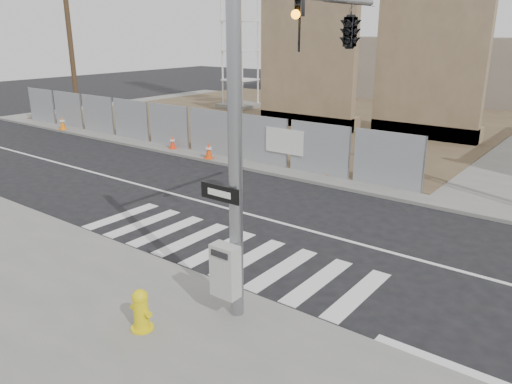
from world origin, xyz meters
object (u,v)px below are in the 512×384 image
Objects in this scene: fire_hydrant at (141,310)px; traffic_cone_b at (172,142)px; traffic_cone_a at (62,123)px; traffic_cone_c at (209,151)px; traffic_cone_d at (331,167)px; signal_pole at (317,65)px.

traffic_cone_b is at bearing 140.90° from fire_hydrant.
traffic_cone_a reaches higher than traffic_cone_b.
fire_hydrant is 13.18m from traffic_cone_c.
traffic_cone_d is (16.75, 0.95, -0.06)m from traffic_cone_a.
traffic_cone_a reaches higher than traffic_cone_c.
traffic_cone_c is (11.20, 0.00, -0.03)m from traffic_cone_a.
traffic_cone_c is 1.10× the size of traffic_cone_d.
traffic_cone_b is 0.97× the size of traffic_cone_d.
traffic_cone_b is at bearing 171.66° from traffic_cone_c.
traffic_cone_a is 1.08× the size of traffic_cone_c.
signal_pole reaches higher than traffic_cone_c.
traffic_cone_b is at bearing 150.29° from signal_pole.
fire_hydrant is 11.73m from traffic_cone_d.
fire_hydrant is at bearing -28.86° from traffic_cone_a.
fire_hydrant is 1.29× the size of traffic_cone_d.
signal_pole is at bearing 82.79° from fire_hydrant.
traffic_cone_d is (-3.44, 7.21, -4.35)m from signal_pole.
fire_hydrant is (-1.06, -4.27, -4.25)m from signal_pole.
traffic_cone_a is at bearing 180.00° from traffic_cone_c.
signal_pole is at bearing -17.24° from traffic_cone_a.
signal_pole is 21.57m from traffic_cone_a.
fire_hydrant is at bearing -45.86° from traffic_cone_b.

